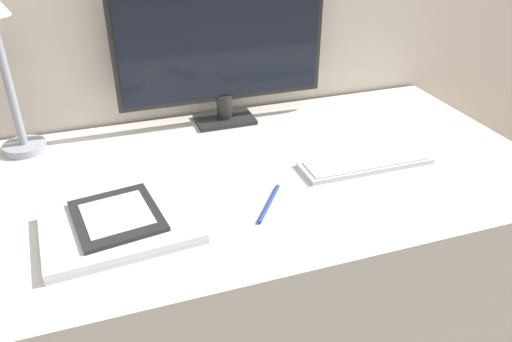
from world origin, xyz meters
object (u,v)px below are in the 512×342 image
keyboard (365,162)px  pen (269,203)px  laptop (120,227)px  monitor (222,43)px  desk_lamp (0,51)px  ereader (117,216)px

keyboard → pen: bearing=-162.6°
laptop → pen: 0.31m
monitor → pen: 0.50m
desk_lamp → pen: bearing=-40.9°
desk_lamp → laptop: bearing=-65.3°
pen → laptop: bearing=178.7°
monitor → laptop: bearing=-127.1°
monitor → pen: bearing=-93.6°
desk_lamp → pen: desk_lamp is taller
laptop → desk_lamp: bearing=114.7°
desk_lamp → monitor: bearing=1.5°
monitor → laptop: size_ratio=1.86×
monitor → laptop: 0.59m
laptop → pen: bearing=-1.3°
monitor → keyboard: 0.49m
monitor → keyboard: size_ratio=1.78×
pen → desk_lamp: bearing=139.1°
ereader → desk_lamp: 0.51m
laptop → monitor: bearing=52.9°
monitor → pen: size_ratio=4.71×
keyboard → pen: size_ratio=2.66×
keyboard → monitor: bearing=125.0°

